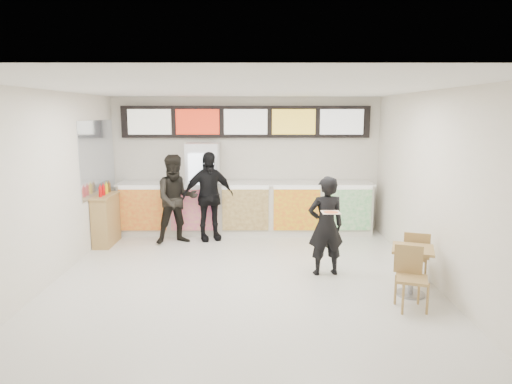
{
  "coord_description": "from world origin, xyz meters",
  "views": [
    {
      "loc": [
        0.21,
        -6.8,
        2.66
      ],
      "look_at": [
        0.22,
        1.2,
        1.26
      ],
      "focal_mm": 32.0,
      "sensor_mm": 36.0,
      "label": 1
    }
  ],
  "objects_px": {
    "cafe_table": "(412,262)",
    "customer_main": "(326,226)",
    "service_counter": "(246,208)",
    "customer_mid": "(208,196)",
    "drinks_fridge": "(203,189)",
    "customer_left": "(176,199)",
    "condiment_ledge": "(106,219)"
  },
  "relations": [
    {
      "from": "service_counter",
      "to": "condiment_ledge",
      "type": "xyz_separation_m",
      "value": [
        -2.82,
        -0.87,
        -0.05
      ]
    },
    {
      "from": "customer_main",
      "to": "cafe_table",
      "type": "xyz_separation_m",
      "value": [
        1.13,
        -0.89,
        -0.33
      ]
    },
    {
      "from": "service_counter",
      "to": "drinks_fridge",
      "type": "xyz_separation_m",
      "value": [
        -0.93,
        0.02,
        0.43
      ]
    },
    {
      "from": "drinks_fridge",
      "to": "customer_mid",
      "type": "xyz_separation_m",
      "value": [
        0.17,
        -0.56,
        -0.07
      ]
    },
    {
      "from": "service_counter",
      "to": "customer_main",
      "type": "distance_m",
      "value": 2.98
    },
    {
      "from": "service_counter",
      "to": "customer_main",
      "type": "height_order",
      "value": "customer_main"
    },
    {
      "from": "service_counter",
      "to": "cafe_table",
      "type": "relative_size",
      "value": 3.68
    },
    {
      "from": "service_counter",
      "to": "customer_left",
      "type": "xyz_separation_m",
      "value": [
        -1.39,
        -0.79,
        0.34
      ]
    },
    {
      "from": "drinks_fridge",
      "to": "customer_mid",
      "type": "bearing_deg",
      "value": -73.44
    },
    {
      "from": "service_counter",
      "to": "condiment_ledge",
      "type": "distance_m",
      "value": 2.95
    },
    {
      "from": "service_counter",
      "to": "customer_main",
      "type": "relative_size",
      "value": 3.37
    },
    {
      "from": "customer_mid",
      "to": "cafe_table",
      "type": "distance_m",
      "value": 4.45
    },
    {
      "from": "service_counter",
      "to": "drinks_fridge",
      "type": "bearing_deg",
      "value": 179.01
    },
    {
      "from": "service_counter",
      "to": "customer_main",
      "type": "bearing_deg",
      "value": -62.64
    },
    {
      "from": "customer_left",
      "to": "customer_mid",
      "type": "relative_size",
      "value": 0.98
    },
    {
      "from": "cafe_table",
      "to": "condiment_ledge",
      "type": "xyz_separation_m",
      "value": [
        -5.32,
        2.65,
        0.02
      ]
    },
    {
      "from": "drinks_fridge",
      "to": "customer_main",
      "type": "distance_m",
      "value": 3.52
    },
    {
      "from": "cafe_table",
      "to": "condiment_ledge",
      "type": "height_order",
      "value": "condiment_ledge"
    },
    {
      "from": "drinks_fridge",
      "to": "condiment_ledge",
      "type": "height_order",
      "value": "drinks_fridge"
    },
    {
      "from": "cafe_table",
      "to": "customer_mid",
      "type": "bearing_deg",
      "value": 156.2
    },
    {
      "from": "customer_main",
      "to": "customer_left",
      "type": "height_order",
      "value": "customer_left"
    },
    {
      "from": "cafe_table",
      "to": "condiment_ledge",
      "type": "bearing_deg",
      "value": 172.1
    },
    {
      "from": "customer_main",
      "to": "customer_mid",
      "type": "relative_size",
      "value": 0.88
    },
    {
      "from": "drinks_fridge",
      "to": "customer_main",
      "type": "xyz_separation_m",
      "value": [
        2.3,
        -2.66,
        -0.18
      ]
    },
    {
      "from": "condiment_ledge",
      "to": "drinks_fridge",
      "type": "bearing_deg",
      "value": 25.3
    },
    {
      "from": "drinks_fridge",
      "to": "customer_mid",
      "type": "relative_size",
      "value": 1.07
    },
    {
      "from": "cafe_table",
      "to": "customer_main",
      "type": "bearing_deg",
      "value": 160.51
    },
    {
      "from": "service_counter",
      "to": "customer_mid",
      "type": "xyz_separation_m",
      "value": [
        -0.77,
        -0.54,
        0.36
      ]
    },
    {
      "from": "condiment_ledge",
      "to": "cafe_table",
      "type": "bearing_deg",
      "value": -26.52
    },
    {
      "from": "customer_left",
      "to": "cafe_table",
      "type": "xyz_separation_m",
      "value": [
        3.89,
        -2.74,
        -0.41
      ]
    },
    {
      "from": "customer_left",
      "to": "condiment_ledge",
      "type": "relative_size",
      "value": 1.5
    },
    {
      "from": "service_counter",
      "to": "drinks_fridge",
      "type": "relative_size",
      "value": 2.78
    }
  ]
}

